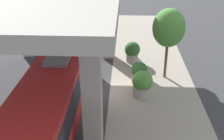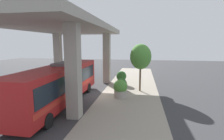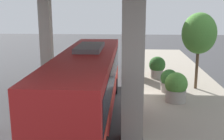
% 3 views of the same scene
% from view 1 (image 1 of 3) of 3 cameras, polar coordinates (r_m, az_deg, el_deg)
% --- Properties ---
extents(ground_plane, '(80.00, 80.00, 0.00)m').
position_cam_1_polar(ground_plane, '(19.61, -0.42, -3.99)').
color(ground_plane, '#38383A').
rests_on(ground_plane, ground).
extents(sidewalk_strip, '(6.00, 40.00, 0.02)m').
position_cam_1_polar(sidewalk_strip, '(19.69, 8.36, -4.14)').
color(sidewalk_strip, gray).
rests_on(sidewalk_strip, ground).
extents(bus, '(2.78, 12.45, 3.59)m').
position_cam_1_polar(bus, '(16.17, -10.99, -3.55)').
color(bus, '#B21E1E').
rests_on(bus, ground).
extents(fire_hydrant, '(0.54, 0.26, 0.90)m').
position_cam_1_polar(fire_hydrant, '(24.88, 4.12, 3.80)').
color(fire_hydrant, '#B21919').
rests_on(fire_hydrant, ground).
extents(planter_front, '(1.17, 1.17, 1.54)m').
position_cam_1_polar(planter_front, '(20.40, 5.54, -0.49)').
color(planter_front, '#9E998E').
rests_on(planter_front, ground).
extents(planter_middle, '(1.30, 1.30, 1.75)m').
position_cam_1_polar(planter_middle, '(23.61, 4.14, 3.77)').
color(planter_middle, '#9E998E').
rests_on(planter_middle, ground).
extents(planter_back, '(1.36, 1.36, 1.81)m').
position_cam_1_polar(planter_back, '(18.56, 6.17, -2.82)').
color(planter_back, '#9E998E').
rests_on(planter_back, ground).
extents(street_tree_near, '(2.30, 2.30, 5.24)m').
position_cam_1_polar(street_tree_near, '(20.26, 11.46, 8.33)').
color(street_tree_near, brown).
rests_on(street_tree_near, ground).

